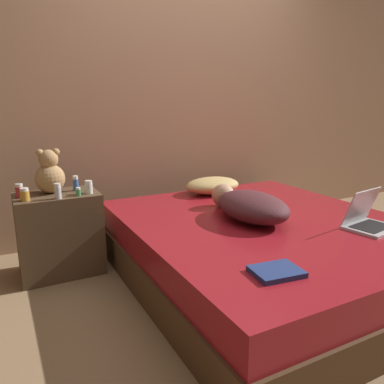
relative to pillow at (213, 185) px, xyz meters
The scene contains 15 objects.
ground_plane 0.93m from the pillow, 94.72° to the right, with size 12.00×12.00×0.00m, color #937551.
wall_back 0.95m from the pillow, 97.85° to the left, with size 8.00×0.06×2.60m.
bed 0.84m from the pillow, 94.72° to the right, with size 1.72×1.98×0.41m.
nightstand 1.27m from the pillow, behind, with size 0.54×0.37×0.56m.
pillow is the anchor object (origin of this frame).
person_lying 0.74m from the pillow, 101.62° to the right, with size 0.40×0.75×0.18m.
laptop 1.27m from the pillow, 72.63° to the right, with size 0.33×0.28×0.24m.
teddy_bear 1.30m from the pillow, behind, with size 0.19×0.19×0.30m.
bottle_blue 1.13m from the pillow, behind, with size 0.04×0.04×0.10m.
bottle_red 1.48m from the pillow, behind, with size 0.05×0.05×0.09m.
bottle_green 1.16m from the pillow, behind, with size 0.03×0.03×0.06m.
bottle_amber 1.47m from the pillow, behind, with size 0.05×0.05×0.08m.
bottle_clear 1.29m from the pillow, behind, with size 0.04×0.04×0.10m.
bottle_white 1.08m from the pillow, behind, with size 0.05×0.05×0.09m.
book 1.54m from the pillow, 110.08° to the right, with size 0.24×0.19×0.02m.
Camera 1 is at (-1.51, -1.84, 1.16)m, focal length 35.00 mm.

